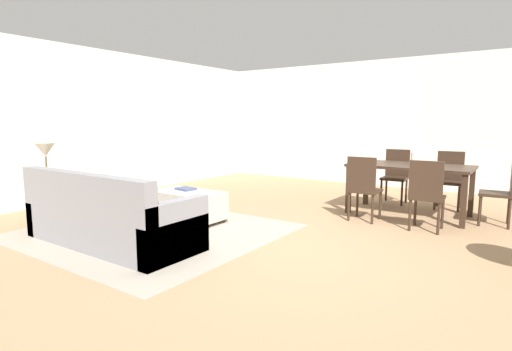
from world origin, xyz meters
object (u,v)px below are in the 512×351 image
object	(u,v)px
dining_table	(410,171)
dining_chair_far_right	(449,176)
side_table	(48,191)
vase_centerpiece	(414,159)
couch	(108,219)
book_on_ottoman	(186,189)
ottoman_table	(187,204)
dining_chair_near_left	(363,185)
dining_chair_far_left	(396,173)
dining_chair_head_east	(503,188)
table_lamp	(45,151)
dining_chair_near_right	(427,192)

from	to	relation	value
dining_table	dining_chair_far_right	distance (m)	0.96
side_table	vase_centerpiece	size ratio (longest dim) A/B	3.16
side_table	couch	bearing A→B (deg)	-2.74
couch	vase_centerpiece	xyz separation A→B (m)	(2.51, 3.46, 0.56)
vase_centerpiece	book_on_ottoman	bearing A→B (deg)	-140.68
dining_chair_far_right	couch	bearing A→B (deg)	-123.48
ottoman_table	dining_table	bearing A→B (deg)	42.28
dining_chair_near_left	dining_chair_far_right	size ratio (longest dim) A/B	1.00
dining_chair_far_left	dining_chair_head_east	size ratio (longest dim) A/B	1.00
couch	book_on_ottoman	distance (m)	1.35
ottoman_table	dining_chair_head_east	xyz separation A→B (m)	(3.65, 2.26, 0.27)
dining_chair_head_east	vase_centerpiece	size ratio (longest dim) A/B	4.88
couch	vase_centerpiece	size ratio (longest dim) A/B	11.73
ottoman_table	table_lamp	xyz separation A→B (m)	(-1.42, -1.20, 0.76)
ottoman_table	vase_centerpiece	bearing A→B (deg)	41.33
dining_chair_far_left	book_on_ottoman	bearing A→B (deg)	-125.50
couch	side_table	world-z (taller)	couch
dining_chair_head_east	book_on_ottoman	distance (m)	4.34
table_lamp	dining_chair_far_right	bearing A→B (deg)	44.98
couch	dining_chair_far_left	size ratio (longest dim) A/B	2.40
dining_chair_near_right	vase_centerpiece	world-z (taller)	vase_centerpiece
ottoman_table	dining_chair_far_left	bearing A→B (deg)	56.38
dining_chair_head_east	dining_chair_far_right	bearing A→B (deg)	134.36
table_lamp	dining_chair_head_east	xyz separation A→B (m)	(5.07, 3.46, -0.49)
book_on_ottoman	side_table	bearing A→B (deg)	-136.19
dining_chair_near_left	dining_chair_far_left	xyz separation A→B (m)	(-0.00, 1.60, 0.00)
couch	dining_chair_near_left	size ratio (longest dim) A/B	2.40
dining_chair_far_right	book_on_ottoman	distance (m)	4.21
dining_chair_head_east	dining_chair_near_left	bearing A→B (deg)	-152.95
side_table	dining_chair_far_left	size ratio (longest dim) A/B	0.65
side_table	dining_table	distance (m)	5.16
dining_chair_far_left	side_table	bearing A→B (deg)	-129.08
side_table	table_lamp	bearing A→B (deg)	-90.00
vase_centerpiece	book_on_ottoman	distance (m)	3.37
dining_chair_near_right	dining_chair_far_right	bearing A→B (deg)	90.27
table_lamp	dining_chair_far_left	distance (m)	5.47
dining_chair_near_left	book_on_ottoman	bearing A→B (deg)	-147.29
side_table	book_on_ottoman	distance (m)	1.83
dining_chair_far_left	table_lamp	bearing A→B (deg)	-129.08
couch	table_lamp	size ratio (longest dim) A/B	4.21
side_table	dining_chair_near_left	distance (m)	4.32
dining_chair_near_right	couch	bearing A→B (deg)	-137.40
ottoman_table	dining_chair_near_left	xyz separation A→B (m)	(2.02, 1.43, 0.27)
dining_table	dining_chair_far_right	bearing A→B (deg)	64.21
table_lamp	book_on_ottoman	distance (m)	1.92
dining_chair_head_east	dining_chair_near_right	bearing A→B (deg)	-131.73
dining_chair_near_right	vase_centerpiece	distance (m)	0.95
ottoman_table	table_lamp	distance (m)	2.00
dining_chair_near_right	book_on_ottoman	world-z (taller)	dining_chair_near_right
side_table	dining_chair_near_right	distance (m)	5.00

